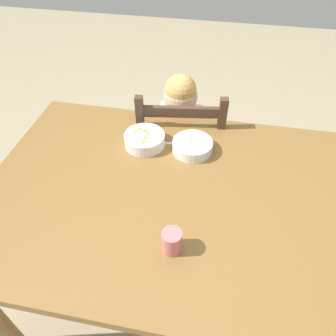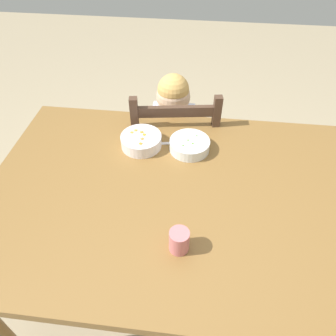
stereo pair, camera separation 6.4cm
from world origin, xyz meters
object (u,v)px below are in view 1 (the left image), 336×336
(dining_table, at_px, (172,208))
(bowl_of_peas, at_px, (192,146))
(spoon, at_px, (160,143))
(bowl_of_carrots, at_px, (145,139))
(dining_chair, at_px, (179,158))
(drinking_cup, at_px, (172,241))
(child_figure, at_px, (179,134))

(dining_table, xyz_separation_m, bowl_of_peas, (0.04, 0.25, 0.12))
(spoon, bearing_deg, bowl_of_carrots, -165.29)
(dining_table, height_order, dining_chair, dining_chair)
(bowl_of_peas, xyz_separation_m, bowl_of_carrots, (-0.21, 0.00, 0.00))
(spoon, height_order, drinking_cup, drinking_cup)
(child_figure, xyz_separation_m, drinking_cup, (0.11, -0.79, 0.19))
(spoon, bearing_deg, bowl_of_peas, -6.72)
(dining_chair, bearing_deg, bowl_of_peas, -71.86)
(dining_table, relative_size, child_figure, 1.53)
(dining_table, relative_size, dining_chair, 1.57)
(dining_table, relative_size, drinking_cup, 17.42)
(child_figure, bearing_deg, bowl_of_peas, -70.16)
(bowl_of_peas, bearing_deg, child_figure, 109.84)
(bowl_of_carrots, xyz_separation_m, spoon, (0.07, 0.02, -0.02))
(dining_table, distance_m, bowl_of_peas, 0.29)
(dining_table, xyz_separation_m, dining_chair, (-0.06, 0.55, -0.23))
(child_figure, distance_m, bowl_of_carrots, 0.36)
(drinking_cup, bearing_deg, dining_chair, 97.07)
(bowl_of_carrots, bearing_deg, bowl_of_peas, -0.01)
(dining_chair, bearing_deg, bowl_of_carrots, -110.75)
(bowl_of_peas, xyz_separation_m, spoon, (-0.15, 0.02, -0.02))
(spoon, relative_size, drinking_cup, 1.65)
(dining_chair, distance_m, bowl_of_peas, 0.47)
(bowl_of_carrots, bearing_deg, child_figure, 70.15)
(dining_chair, relative_size, bowl_of_peas, 5.41)
(dining_chair, relative_size, spoon, 6.76)
(dining_table, xyz_separation_m, spoon, (-0.11, 0.27, 0.10))
(child_figure, bearing_deg, spoon, -98.32)
(bowl_of_peas, distance_m, bowl_of_carrots, 0.21)
(dining_table, relative_size, spoon, 10.58)
(child_figure, xyz_separation_m, bowl_of_carrots, (-0.11, -0.29, 0.18))
(child_figure, bearing_deg, drinking_cup, -82.32)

